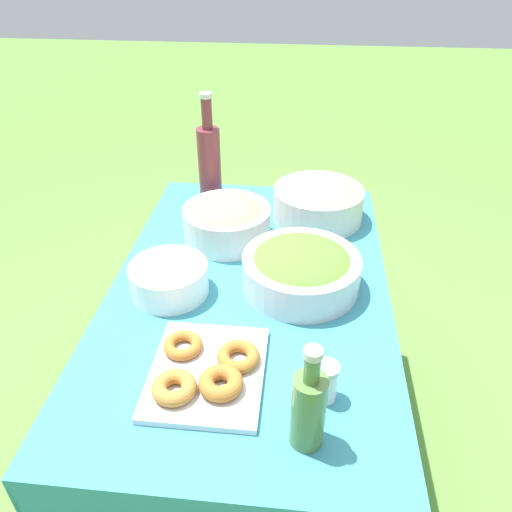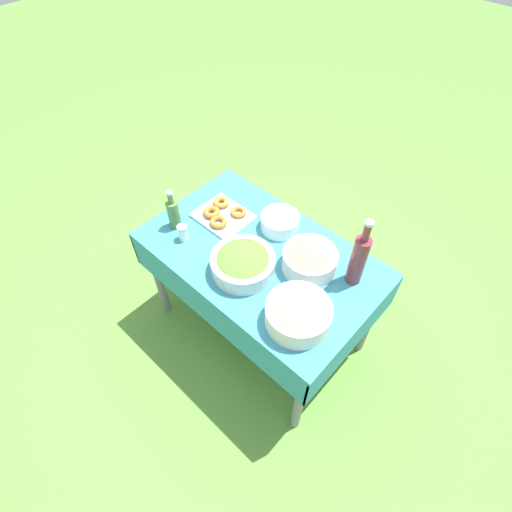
{
  "view_description": "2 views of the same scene",
  "coord_description": "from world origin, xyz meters",
  "px_view_note": "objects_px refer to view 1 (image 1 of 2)",
  "views": [
    {
      "loc": [
        -1.07,
        -0.13,
        1.56
      ],
      "look_at": [
        0.05,
        -0.01,
        0.8
      ],
      "focal_mm": 35.0,
      "sensor_mm": 36.0,
      "label": 1
    },
    {
      "loc": [
        0.89,
        -0.99,
        2.28
      ],
      "look_at": [
        0.04,
        -0.08,
        0.82
      ],
      "focal_mm": 28.0,
      "sensor_mm": 36.0,
      "label": 2
    }
  ],
  "objects_px": {
    "donut_platter": "(206,371)",
    "salad_bowl": "(301,269)",
    "wine_bottle": "(210,165)",
    "pasta_bowl": "(318,201)",
    "bread_bowl": "(227,220)",
    "olive_oil_bottle": "(309,408)",
    "plate_stack": "(169,279)"
  },
  "relations": [
    {
      "from": "salad_bowl",
      "to": "bread_bowl",
      "type": "height_order",
      "value": "bread_bowl"
    },
    {
      "from": "plate_stack",
      "to": "salad_bowl",
      "type": "bearing_deg",
      "value": -80.3
    },
    {
      "from": "pasta_bowl",
      "to": "bread_bowl",
      "type": "xyz_separation_m",
      "value": [
        -0.15,
        0.28,
        -0.0
      ]
    },
    {
      "from": "donut_platter",
      "to": "salad_bowl",
      "type": "bearing_deg",
      "value": -29.02
    },
    {
      "from": "olive_oil_bottle",
      "to": "plate_stack",
      "type": "bearing_deg",
      "value": 41.15
    },
    {
      "from": "donut_platter",
      "to": "olive_oil_bottle",
      "type": "distance_m",
      "value": 0.27
    },
    {
      "from": "donut_platter",
      "to": "plate_stack",
      "type": "bearing_deg",
      "value": 27.91
    },
    {
      "from": "salad_bowl",
      "to": "plate_stack",
      "type": "bearing_deg",
      "value": 99.7
    },
    {
      "from": "salad_bowl",
      "to": "wine_bottle",
      "type": "distance_m",
      "value": 0.54
    },
    {
      "from": "pasta_bowl",
      "to": "donut_platter",
      "type": "relative_size",
      "value": 1.01
    },
    {
      "from": "salad_bowl",
      "to": "pasta_bowl",
      "type": "height_order",
      "value": "pasta_bowl"
    },
    {
      "from": "plate_stack",
      "to": "olive_oil_bottle",
      "type": "bearing_deg",
      "value": -138.85
    },
    {
      "from": "salad_bowl",
      "to": "wine_bottle",
      "type": "height_order",
      "value": "wine_bottle"
    },
    {
      "from": "bread_bowl",
      "to": "olive_oil_bottle",
      "type": "bearing_deg",
      "value": -159.93
    },
    {
      "from": "wine_bottle",
      "to": "bread_bowl",
      "type": "relative_size",
      "value": 1.46
    },
    {
      "from": "wine_bottle",
      "to": "bread_bowl",
      "type": "distance_m",
      "value": 0.24
    },
    {
      "from": "olive_oil_bottle",
      "to": "wine_bottle",
      "type": "relative_size",
      "value": 0.61
    },
    {
      "from": "salad_bowl",
      "to": "donut_platter",
      "type": "height_order",
      "value": "salad_bowl"
    },
    {
      "from": "salad_bowl",
      "to": "olive_oil_bottle",
      "type": "distance_m",
      "value": 0.48
    },
    {
      "from": "bread_bowl",
      "to": "pasta_bowl",
      "type": "bearing_deg",
      "value": -61.24
    },
    {
      "from": "pasta_bowl",
      "to": "wine_bottle",
      "type": "relative_size",
      "value": 0.75
    },
    {
      "from": "salad_bowl",
      "to": "wine_bottle",
      "type": "relative_size",
      "value": 0.8
    },
    {
      "from": "wine_bottle",
      "to": "pasta_bowl",
      "type": "bearing_deg",
      "value": -97.56
    },
    {
      "from": "salad_bowl",
      "to": "plate_stack",
      "type": "xyz_separation_m",
      "value": [
        -0.06,
        0.35,
        -0.02
      ]
    },
    {
      "from": "plate_stack",
      "to": "donut_platter",
      "type": "bearing_deg",
      "value": -152.09
    },
    {
      "from": "salad_bowl",
      "to": "plate_stack",
      "type": "height_order",
      "value": "salad_bowl"
    },
    {
      "from": "wine_bottle",
      "to": "bread_bowl",
      "type": "bearing_deg",
      "value": -156.9
    },
    {
      "from": "donut_platter",
      "to": "olive_oil_bottle",
      "type": "xyz_separation_m",
      "value": [
        -0.14,
        -0.22,
        0.07
      ]
    },
    {
      "from": "wine_bottle",
      "to": "plate_stack",
      "type": "bearing_deg",
      "value": 176.94
    },
    {
      "from": "salad_bowl",
      "to": "donut_platter",
      "type": "xyz_separation_m",
      "value": [
        -0.35,
        0.19,
        -0.04
      ]
    },
    {
      "from": "salad_bowl",
      "to": "bread_bowl",
      "type": "bearing_deg",
      "value": 46.07
    },
    {
      "from": "olive_oil_bottle",
      "to": "wine_bottle",
      "type": "distance_m",
      "value": 0.97
    }
  ]
}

